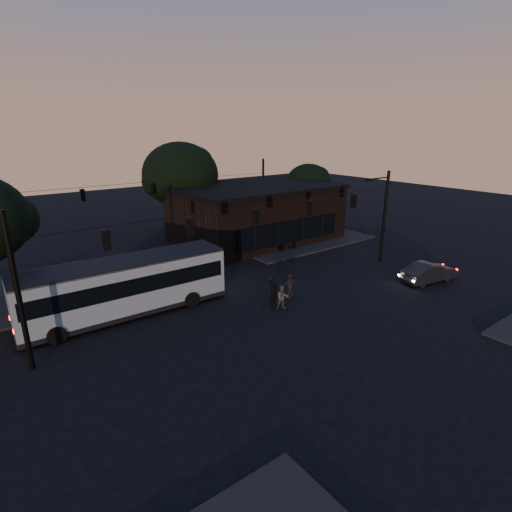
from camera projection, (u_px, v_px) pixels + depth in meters
ground at (298, 323)px, 22.94m from camera, size 120.00×120.00×0.00m
sidewalk_far_right at (291, 238)px, 40.43m from camera, size 14.00×10.00×0.15m
building at (256, 213)px, 39.42m from camera, size 15.40×10.41×5.40m
tree_behind at (180, 175)px, 40.08m from camera, size 7.60×7.60×9.43m
tree_right at (308, 183)px, 45.52m from camera, size 5.20×5.20×6.86m
signal_rig_near at (256, 234)px, 24.62m from camera, size 26.24×0.30×7.50m
signal_rig_far at (152, 201)px, 36.88m from camera, size 26.24×0.30×7.50m
bus at (126, 284)px, 23.46m from camera, size 12.05×3.15×3.38m
car at (429, 272)px, 28.87m from camera, size 4.57×2.25×1.44m
pedestrian_a at (273, 294)px, 24.62m from camera, size 0.70×0.53×1.76m
pedestrian_b at (283, 297)px, 24.47m from camera, size 0.93×0.86×1.53m
pedestrian_c at (290, 286)px, 26.00m from camera, size 1.01×0.49×1.67m
pedestrian_d at (271, 287)px, 26.04m from camera, size 1.11×0.76×1.59m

